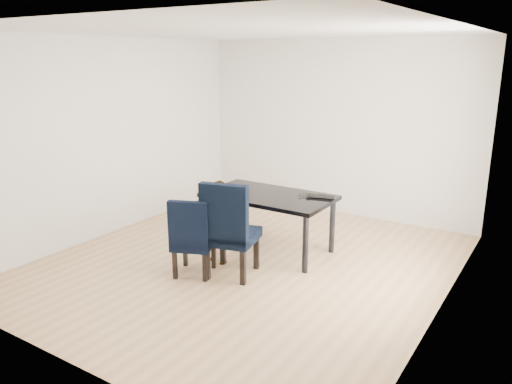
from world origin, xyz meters
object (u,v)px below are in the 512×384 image
Objects in this scene: laptop at (322,196)px; child at (218,222)px; chair_left at (194,236)px; chair_right at (232,228)px; plate at (218,189)px; dining_table at (269,222)px.

child is at bearing 31.52° from laptop.
laptop is (0.95, 1.34, 0.30)m from chair_left.
chair_right is 3.31× the size of laptop.
chair_left is at bearing -69.60° from plate.
laptop is (0.57, 1.12, 0.20)m from chair_right.
laptop is at bearing 49.33° from chair_right.
child is at bearing -115.86° from dining_table.
child reaches higher than chair_left.
dining_table is 1.58× the size of child.
chair_left reaches higher than laptop.
dining_table is 1.74× the size of chair_left.
chair_right is 1.11× the size of child.
dining_table is 0.87m from chair_right.
dining_table is 1.42× the size of chair_right.
plate is (-0.34, 0.91, 0.30)m from chair_left.
chair_right is at bearing -24.19° from child.
chair_right is 1.00m from plate.
laptop is (0.61, 0.27, 0.39)m from dining_table.
dining_table is at bearing 50.15° from chair_left.
child is at bearing 64.11° from chair_left.
plate reaches higher than dining_table.
chair_left is 0.82× the size of chair_right.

